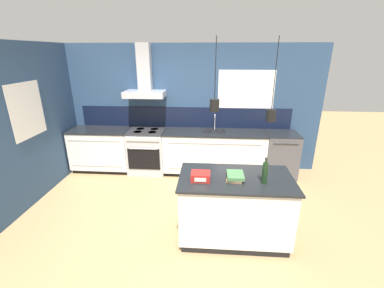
# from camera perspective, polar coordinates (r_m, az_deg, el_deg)

# --- Properties ---
(ground_plane) EXTENTS (16.00, 16.00, 0.00)m
(ground_plane) POSITION_cam_1_polar(r_m,az_deg,el_deg) (4.13, -4.33, -16.40)
(ground_plane) COLOR tan
(ground_plane) RESTS_ON ground
(wall_back) EXTENTS (5.60, 2.45, 2.60)m
(wall_back) POSITION_cam_1_polar(r_m,az_deg,el_deg) (5.43, -2.10, 8.35)
(wall_back) COLOR navy
(wall_back) RESTS_ON ground_plane
(wall_left) EXTENTS (0.08, 3.80, 2.60)m
(wall_left) POSITION_cam_1_polar(r_m,az_deg,el_deg) (5.09, -31.73, 4.02)
(wall_left) COLOR navy
(wall_left) RESTS_ON ground_plane
(counter_run_left) EXTENTS (1.23, 0.64, 0.91)m
(counter_run_left) POSITION_cam_1_polar(r_m,az_deg,el_deg) (5.83, -19.34, -1.13)
(counter_run_left) COLOR black
(counter_run_left) RESTS_ON ground_plane
(counter_run_sink) EXTENTS (2.07, 0.64, 1.23)m
(counter_run_sink) POSITION_cam_1_polar(r_m,az_deg,el_deg) (5.36, 4.89, -1.85)
(counter_run_sink) COLOR black
(counter_run_sink) RESTS_ON ground_plane
(oven_range) EXTENTS (0.75, 0.66, 0.91)m
(oven_range) POSITION_cam_1_polar(r_m,az_deg,el_deg) (5.51, -9.89, -1.53)
(oven_range) COLOR #B5B5BA
(oven_range) RESTS_ON ground_plane
(dishwasher) EXTENTS (0.63, 0.65, 0.91)m
(dishwasher) POSITION_cam_1_polar(r_m,az_deg,el_deg) (5.55, 18.94, -2.20)
(dishwasher) COLOR #4C4C51
(dishwasher) RESTS_ON ground_plane
(kitchen_island) EXTENTS (1.47, 0.83, 0.91)m
(kitchen_island) POSITION_cam_1_polar(r_m,az_deg,el_deg) (3.61, 9.35, -13.70)
(kitchen_island) COLOR black
(kitchen_island) RESTS_ON ground_plane
(bottle_on_island) EXTENTS (0.07, 0.07, 0.33)m
(bottle_on_island) POSITION_cam_1_polar(r_m,az_deg,el_deg) (3.26, 15.90, -6.10)
(bottle_on_island) COLOR #193319
(bottle_on_island) RESTS_ON kitchen_island
(book_stack) EXTENTS (0.23, 0.31, 0.07)m
(book_stack) POSITION_cam_1_polar(r_m,az_deg,el_deg) (3.33, 9.53, -7.04)
(book_stack) COLOR olive
(book_stack) RESTS_ON kitchen_island
(red_supply_box) EXTENTS (0.24, 0.20, 0.10)m
(red_supply_box) POSITION_cam_1_polar(r_m,az_deg,el_deg) (3.25, 1.91, -7.18)
(red_supply_box) COLOR red
(red_supply_box) RESTS_ON kitchen_island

